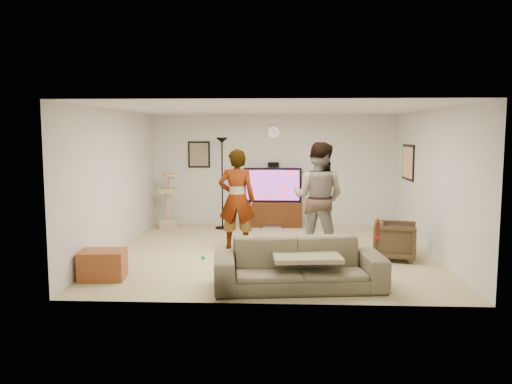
{
  "coord_description": "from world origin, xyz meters",
  "views": [
    {
      "loc": [
        0.13,
        -8.84,
        2.1
      ],
      "look_at": [
        -0.28,
        0.2,
        1.04
      ],
      "focal_mm": 35.8,
      "sensor_mm": 36.0,
      "label": 1
    }
  ],
  "objects_px": {
    "beer_bottle": "(378,232)",
    "armchair": "(395,241)",
    "person_left": "(237,199)",
    "floor_lamp": "(222,183)",
    "person_right": "(318,198)",
    "tv_stand": "(272,214)",
    "side_table": "(103,265)",
    "tv": "(273,185)",
    "cat_tree": "(168,200)",
    "sofa": "(298,264)"
  },
  "relations": [
    {
      "from": "side_table",
      "to": "tv",
      "type": "bearing_deg",
      "value": 60.98
    },
    {
      "from": "side_table",
      "to": "tv_stand",
      "type": "bearing_deg",
      "value": 60.98
    },
    {
      "from": "tv_stand",
      "to": "person_left",
      "type": "bearing_deg",
      "value": -105.41
    },
    {
      "from": "cat_tree",
      "to": "person_left",
      "type": "relative_size",
      "value": 0.67
    },
    {
      "from": "tv_stand",
      "to": "side_table",
      "type": "xyz_separation_m",
      "value": [
        -2.38,
        -4.3,
        -0.07
      ]
    },
    {
      "from": "floor_lamp",
      "to": "sofa",
      "type": "relative_size",
      "value": 0.88
    },
    {
      "from": "tv_stand",
      "to": "cat_tree",
      "type": "distance_m",
      "value": 2.35
    },
    {
      "from": "floor_lamp",
      "to": "cat_tree",
      "type": "relative_size",
      "value": 1.63
    },
    {
      "from": "tv",
      "to": "person_right",
      "type": "relative_size",
      "value": 0.67
    },
    {
      "from": "floor_lamp",
      "to": "person_right",
      "type": "bearing_deg",
      "value": -48.12
    },
    {
      "from": "person_right",
      "to": "beer_bottle",
      "type": "relative_size",
      "value": 7.75
    },
    {
      "from": "tv",
      "to": "person_left",
      "type": "distance_m",
      "value": 2.33
    },
    {
      "from": "person_right",
      "to": "sofa",
      "type": "xyz_separation_m",
      "value": [
        -0.42,
        -2.13,
        -0.64
      ]
    },
    {
      "from": "person_left",
      "to": "tv_stand",
      "type": "bearing_deg",
      "value": -106.32
    },
    {
      "from": "tv",
      "to": "person_right",
      "type": "bearing_deg",
      "value": -71.39
    },
    {
      "from": "armchair",
      "to": "side_table",
      "type": "relative_size",
      "value": 1.09
    },
    {
      "from": "beer_bottle",
      "to": "side_table",
      "type": "xyz_separation_m",
      "value": [
        -3.84,
        0.31,
        -0.58
      ]
    },
    {
      "from": "person_left",
      "to": "sofa",
      "type": "height_order",
      "value": "person_left"
    },
    {
      "from": "cat_tree",
      "to": "person_left",
      "type": "bearing_deg",
      "value": -48.95
    },
    {
      "from": "floor_lamp",
      "to": "cat_tree",
      "type": "height_order",
      "value": "floor_lamp"
    },
    {
      "from": "side_table",
      "to": "person_right",
      "type": "bearing_deg",
      "value": 29.56
    },
    {
      "from": "person_right",
      "to": "cat_tree",
      "type": "bearing_deg",
      "value": -12.16
    },
    {
      "from": "person_right",
      "to": "beer_bottle",
      "type": "bearing_deg",
      "value": 128.77
    },
    {
      "from": "person_left",
      "to": "beer_bottle",
      "type": "bearing_deg",
      "value": 130.42
    },
    {
      "from": "person_right",
      "to": "sofa",
      "type": "height_order",
      "value": "person_right"
    },
    {
      "from": "person_left",
      "to": "person_right",
      "type": "bearing_deg",
      "value": 170.17
    },
    {
      "from": "tv",
      "to": "person_right",
      "type": "xyz_separation_m",
      "value": [
        0.83,
        -2.47,
        0.04
      ]
    },
    {
      "from": "tv",
      "to": "armchair",
      "type": "xyz_separation_m",
      "value": [
        2.08,
        -2.92,
        -0.62
      ]
    },
    {
      "from": "floor_lamp",
      "to": "sofa",
      "type": "height_order",
      "value": "floor_lamp"
    },
    {
      "from": "tv",
      "to": "beer_bottle",
      "type": "distance_m",
      "value": 4.83
    },
    {
      "from": "person_left",
      "to": "sofa",
      "type": "bearing_deg",
      "value": 112.69
    },
    {
      "from": "tv",
      "to": "sofa",
      "type": "xyz_separation_m",
      "value": [
        0.41,
        -4.6,
        -0.6
      ]
    },
    {
      "from": "person_left",
      "to": "beer_bottle",
      "type": "distance_m",
      "value": 3.15
    },
    {
      "from": "tv_stand",
      "to": "beer_bottle",
      "type": "xyz_separation_m",
      "value": [
        1.46,
        -4.6,
        0.51
      ]
    },
    {
      "from": "side_table",
      "to": "cat_tree",
      "type": "bearing_deg",
      "value": 88.9
    },
    {
      "from": "tv",
      "to": "cat_tree",
      "type": "relative_size",
      "value": 1.06
    },
    {
      "from": "tv",
      "to": "armchair",
      "type": "height_order",
      "value": "tv"
    },
    {
      "from": "person_left",
      "to": "person_right",
      "type": "xyz_separation_m",
      "value": [
        1.45,
        -0.23,
        0.06
      ]
    },
    {
      "from": "beer_bottle",
      "to": "armchair",
      "type": "relative_size",
      "value": 0.37
    },
    {
      "from": "floor_lamp",
      "to": "person_right",
      "type": "xyz_separation_m",
      "value": [
        1.93,
        -2.15,
        -0.03
      ]
    },
    {
      "from": "cat_tree",
      "to": "person_right",
      "type": "relative_size",
      "value": 0.63
    },
    {
      "from": "person_left",
      "to": "floor_lamp",
      "type": "bearing_deg",
      "value": -76.98
    },
    {
      "from": "armchair",
      "to": "cat_tree",
      "type": "bearing_deg",
      "value": 72.43
    },
    {
      "from": "beer_bottle",
      "to": "side_table",
      "type": "height_order",
      "value": "beer_bottle"
    },
    {
      "from": "person_left",
      "to": "armchair",
      "type": "xyz_separation_m",
      "value": [
        2.7,
        -0.68,
        -0.59
      ]
    },
    {
      "from": "tv_stand",
      "to": "person_right",
      "type": "distance_m",
      "value": 2.7
    },
    {
      "from": "beer_bottle",
      "to": "person_left",
      "type": "bearing_deg",
      "value": 131.33
    },
    {
      "from": "tv_stand",
      "to": "cat_tree",
      "type": "bearing_deg",
      "value": -172.43
    },
    {
      "from": "side_table",
      "to": "person_left",
      "type": "bearing_deg",
      "value": 49.31
    },
    {
      "from": "tv",
      "to": "sofa",
      "type": "distance_m",
      "value": 4.66
    }
  ]
}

